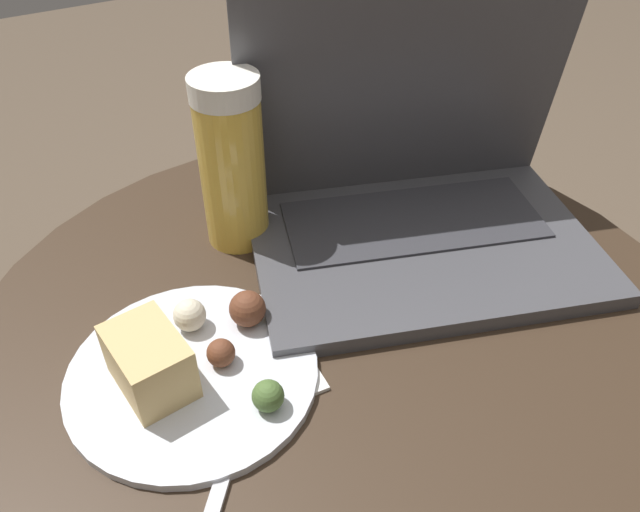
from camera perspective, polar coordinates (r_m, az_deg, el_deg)
name	(u,v)px	position (r m, az deg, el deg)	size (l,w,h in m)	color
table	(339,414)	(0.74, 1.77, -14.20)	(0.75, 0.75, 0.57)	#515156
napkin	(207,373)	(0.59, -10.31, -10.52)	(0.20, 0.14, 0.00)	white
laptop	(416,194)	(0.72, 8.78, 5.61)	(0.44, 0.37, 0.27)	#47474C
beer_glass	(232,163)	(0.69, -8.06, 8.44)	(0.07, 0.07, 0.20)	gold
snack_plate	(186,364)	(0.58, -12.14, -9.63)	(0.23, 0.23, 0.07)	silver
fork	(242,416)	(0.56, -7.12, -14.31)	(0.13, 0.15, 0.00)	silver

